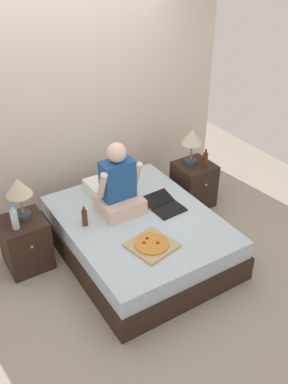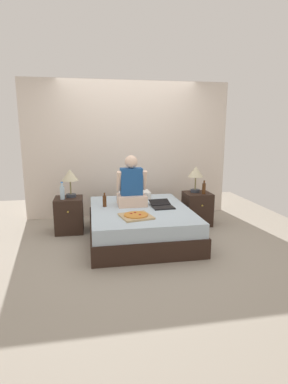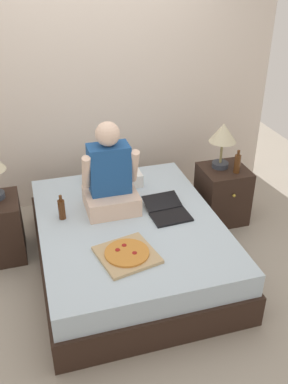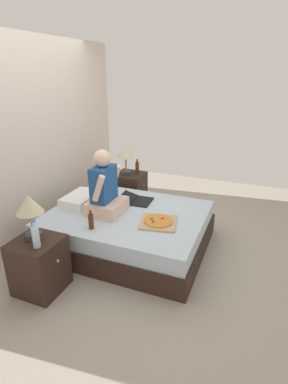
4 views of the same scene
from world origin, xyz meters
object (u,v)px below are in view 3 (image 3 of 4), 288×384
Objects in this scene: laptop at (168,212)px; beer_bottle_on_bed at (62,209)px; beer_bottle at (237,163)px; pizza_box at (127,254)px; bed at (129,243)px; lamp_on_right_nightstand at (223,136)px; person_seated at (110,178)px; nightstand_right at (222,194)px.

beer_bottle_on_bed reaches higher than laptop.
beer_bottle reaches higher than laptop.
beer_bottle is 0.48× the size of pizza_box.
lamp_on_right_nightstand is at bearing 25.88° from bed.
pizza_box is (-0.13, -0.45, 0.25)m from bed.
lamp_on_right_nightstand is at bearing 35.32° from laptop.
person_seated reaches higher than laptop.
lamp_on_right_nightstand is at bearing 39.01° from pizza_box.
beer_bottle_on_bed is at bearing -173.00° from person_seated.
bed is 8.31× the size of beer_bottle.
person_seated is at bearing 86.94° from pizza_box.
laptop is (-0.71, -0.50, -0.41)m from lamp_on_right_nightstand.
nightstand_right is 2.57× the size of beer_bottle_on_bed.
person_seated is 0.74m from pizza_box.
laptop is (-0.74, -0.45, 0.20)m from nightstand_right.
lamp_on_right_nightstand is 1.96× the size of beer_bottle.
beer_bottle_on_bed reaches higher than bed.
bed is 1.28m from beer_bottle.
pizza_box is at bearing -147.77° from beer_bottle.
nightstand_right is at bearing 9.56° from beer_bottle_on_bed.
person_seated is at bearing -174.59° from beer_bottle.
nightstand_right is at bearing 23.05° from bed.
bed is 4.42× the size of laptop.
bed is 2.45× the size of person_seated.
lamp_on_right_nightstand is 0.96m from laptop.
beer_bottle_on_bed is at bearing 159.98° from bed.
person_seated is (-1.18, -0.22, 0.47)m from nightstand_right.
pizza_box reaches higher than bed.
beer_bottle is 0.53× the size of laptop.
beer_bottle reaches higher than bed.
pizza_box is (-0.04, -0.69, -0.27)m from person_seated.
lamp_on_right_nightstand is at bearing 11.50° from beer_bottle_on_bed.
person_seated is at bearing -166.86° from lamp_on_right_nightstand.
bed is 1.18m from nightstand_right.
laptop is at bearing 1.47° from bed.
lamp_on_right_nightstand is 2.05× the size of beer_bottle_on_bed.
beer_bottle_on_bed is (-0.87, 0.18, 0.07)m from laptop.
nightstand_right is 1.25× the size of lamp_on_right_nightstand.
beer_bottle_on_bed is (-0.39, 0.64, 0.07)m from pizza_box.
nightstand_right is 1.65m from beer_bottle_on_bed.
beer_bottle_on_bed is at bearing 168.17° from laptop.
lamp_on_right_nightstand reaches higher than nightstand_right.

